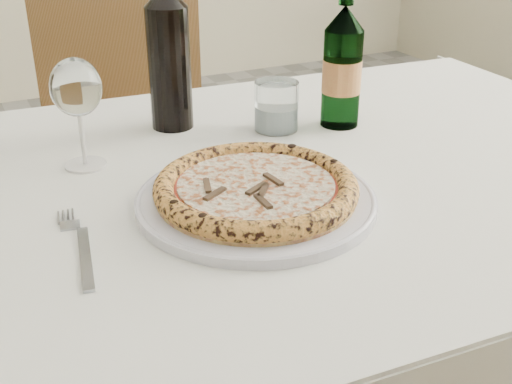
# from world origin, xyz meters

# --- Properties ---
(dining_table) EXTENTS (1.55, 0.97, 0.76)m
(dining_table) POSITION_xyz_m (-0.18, 0.01, 0.67)
(dining_table) COLOR olive
(dining_table) RESTS_ON floor
(chair_far) EXTENTS (0.54, 0.54, 0.93)m
(chair_far) POSITION_xyz_m (-0.12, 0.84, 0.53)
(chair_far) COLOR olive
(chair_far) RESTS_ON floor
(plate) EXTENTS (0.32, 0.32, 0.02)m
(plate) POSITION_xyz_m (-0.18, -0.09, 0.76)
(plate) COLOR silver
(plate) RESTS_ON dining_table
(pizza) EXTENTS (0.27, 0.27, 0.03)m
(pizza) POSITION_xyz_m (-0.18, -0.09, 0.78)
(pizza) COLOR #DCB462
(pizza) RESTS_ON plate
(fork) EXTENTS (0.04, 0.20, 0.00)m
(fork) POSITION_xyz_m (-0.42, -0.10, 0.76)
(fork) COLOR gray
(fork) RESTS_ON dining_table
(wine_glass) EXTENTS (0.08, 0.08, 0.17)m
(wine_glass) POSITION_xyz_m (-0.36, 0.14, 0.88)
(wine_glass) COLOR silver
(wine_glass) RESTS_ON dining_table
(tumbler) EXTENTS (0.08, 0.08, 0.09)m
(tumbler) POSITION_xyz_m (-0.02, 0.15, 0.79)
(tumbler) COLOR white
(tumbler) RESTS_ON dining_table
(beer_bottle) EXTENTS (0.07, 0.07, 0.26)m
(beer_bottle) POSITION_xyz_m (0.09, 0.13, 0.86)
(beer_bottle) COLOR #2C5731
(beer_bottle) RESTS_ON dining_table
(wine_bottle) EXTENTS (0.07, 0.07, 0.30)m
(wine_bottle) POSITION_xyz_m (-0.18, 0.25, 0.88)
(wine_bottle) COLOR black
(wine_bottle) RESTS_ON dining_table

